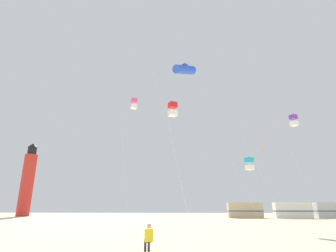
% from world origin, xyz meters
% --- Properties ---
extents(kite_flyer_standing, '(0.45, 0.56, 1.16)m').
position_xyz_m(kite_flyer_standing, '(0.04, 5.63, 0.61)').
color(kite_flyer_standing, yellow).
rests_on(kite_flyer_standing, ground).
extents(kite_box_rainbow, '(1.92, 1.92, 13.53)m').
position_xyz_m(kite_box_rainbow, '(-3.87, 20.70, 12.92)').
color(kite_box_rainbow, silver).
rests_on(kite_box_rainbow, ground).
extents(kite_box_scarlet, '(1.86, 1.71, 10.04)m').
position_xyz_m(kite_box_scarlet, '(0.78, 13.53, 9.45)').
color(kite_box_scarlet, silver).
rests_on(kite_box_scarlet, ground).
extents(kite_box_violet, '(2.16, 2.15, 10.90)m').
position_xyz_m(kite_box_violet, '(12.83, 19.75, 10.31)').
color(kite_box_violet, silver).
rests_on(kite_box_violet, ground).
extents(kite_tube_blue, '(3.62, 3.79, 13.30)m').
position_xyz_m(kite_tube_blue, '(1.81, 12.69, 12.60)').
color(kite_tube_blue, silver).
rests_on(kite_tube_blue, ground).
extents(kite_box_cyan, '(2.03, 2.03, 6.28)m').
position_xyz_m(kite_box_cyan, '(7.63, 18.21, 5.70)').
color(kite_box_cyan, silver).
rests_on(kite_box_cyan, ground).
extents(kite_diamond_orange, '(3.01, 2.74, 9.18)m').
position_xyz_m(kite_diamond_orange, '(10.45, 23.33, 8.60)').
color(kite_diamond_orange, silver).
rests_on(kite_diamond_orange, ground).
extents(lighthouse_distant, '(2.80, 2.80, 16.80)m').
position_xyz_m(lighthouse_distant, '(-34.87, 54.06, 7.84)').
color(lighthouse_distant, red).
rests_on(lighthouse_distant, ground).
extents(rv_van_tan, '(6.44, 2.34, 2.80)m').
position_xyz_m(rv_van_tan, '(12.97, 47.31, 1.39)').
color(rv_van_tan, '#C6B28C').
rests_on(rv_van_tan, ground).
extents(rv_van_white, '(6.55, 2.68, 2.80)m').
position_xyz_m(rv_van_white, '(21.22, 45.74, 1.39)').
color(rv_van_white, white).
rests_on(rv_van_white, ground).
extents(rv_van_silver, '(6.46, 2.40, 2.80)m').
position_xyz_m(rv_van_silver, '(28.64, 46.27, 1.39)').
color(rv_van_silver, '#B7BABF').
rests_on(rv_van_silver, ground).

